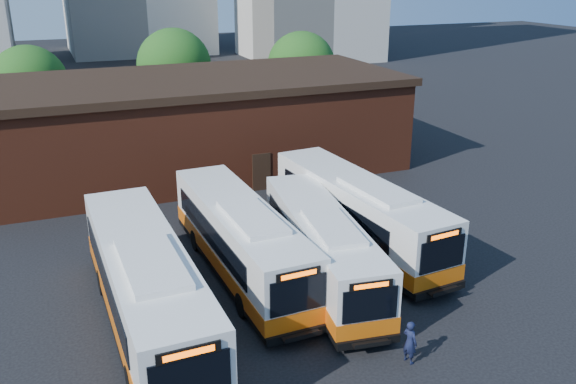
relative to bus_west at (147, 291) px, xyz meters
name	(u,v)px	position (x,y,z in m)	size (l,w,h in m)	color
ground	(307,305)	(6.41, -0.68, -1.71)	(220.00, 220.00, 0.00)	black
bus_west	(147,291)	(0.00, 0.00, 0.00)	(3.18, 13.90, 3.76)	white
bus_midwest	(241,242)	(4.76, 3.03, -0.11)	(3.10, 12.99, 3.51)	white
bus_mideast	(322,249)	(7.95, 1.20, -0.22)	(4.03, 12.21, 3.28)	white
bus_east	(358,214)	(11.21, 3.90, -0.09)	(3.87, 13.30, 3.58)	white
transit_worker	(410,342)	(8.23, -5.60, -0.88)	(0.60, 0.40, 1.66)	#131A38
depot_building	(190,123)	(6.41, 19.32, 1.55)	(28.60, 12.60, 6.40)	maroon
tree_west	(30,83)	(-3.59, 31.32, 2.94)	(6.00, 6.00, 7.65)	#382314
tree_mid	(174,66)	(8.41, 33.32, 3.37)	(6.56, 6.56, 8.36)	#382314
tree_east	(301,66)	(19.41, 30.32, 3.12)	(6.24, 6.24, 7.96)	#382314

